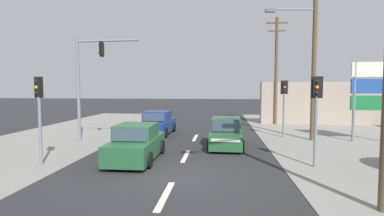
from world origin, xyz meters
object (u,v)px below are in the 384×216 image
(utility_pole_background_right, at_px, (276,69))
(hatchback_crossing_left, at_px, (226,134))
(shopping_plaza_sign, at_px, (370,90))
(traffic_signal_mast, at_px, (87,75))
(sedan_oncoming_near, at_px, (137,144))
(utility_pole_midground_right, at_px, (312,44))
(sedan_oncoming_mid, at_px, (157,124))
(pedestal_signal_left_kerb, at_px, (39,105))
(pedestal_signal_far_median, at_px, (284,99))
(pedestal_signal_right_kerb, at_px, (316,106))

(utility_pole_background_right, xyz_separation_m, hatchback_crossing_left, (-4.31, -10.13, -4.00))
(shopping_plaza_sign, xyz_separation_m, hatchback_crossing_left, (-8.19, -2.28, -2.28))
(traffic_signal_mast, distance_m, hatchback_crossing_left, 8.41)
(traffic_signal_mast, relative_size, shopping_plaza_sign, 1.30)
(shopping_plaza_sign, bearing_deg, sedan_oncoming_near, -155.57)
(utility_pole_midground_right, distance_m, sedan_oncoming_mid, 10.75)
(pedestal_signal_left_kerb, distance_m, hatchback_crossing_left, 8.87)
(utility_pole_background_right, xyz_separation_m, sedan_oncoming_near, (-8.19, -13.33, -4.00))
(utility_pole_background_right, distance_m, pedestal_signal_left_kerb, 18.90)
(utility_pole_background_right, height_order, hatchback_crossing_left, utility_pole_background_right)
(sedan_oncoming_near, bearing_deg, traffic_signal_mast, 136.15)
(traffic_signal_mast, distance_m, sedan_oncoming_near, 6.25)
(utility_pole_background_right, height_order, pedestal_signal_far_median, utility_pole_background_right)
(pedestal_signal_far_median, bearing_deg, utility_pole_background_right, 84.22)
(hatchback_crossing_left, bearing_deg, pedestal_signal_left_kerb, -149.02)
(sedan_oncoming_near, bearing_deg, pedestal_signal_far_median, 40.76)
(utility_pole_background_right, relative_size, pedestal_signal_left_kerb, 2.51)
(traffic_signal_mast, xyz_separation_m, pedestal_signal_left_kerb, (0.32, -5.03, -1.42))
(utility_pole_background_right, xyz_separation_m, pedestal_signal_right_kerb, (-0.90, -13.86, -2.28))
(pedestal_signal_right_kerb, height_order, pedestal_signal_far_median, same)
(hatchback_crossing_left, xyz_separation_m, sedan_oncoming_near, (-3.89, -3.20, 0.00))
(traffic_signal_mast, height_order, sedan_oncoming_mid, traffic_signal_mast)
(utility_pole_background_right, relative_size, hatchback_crossing_left, 2.43)
(sedan_oncoming_near, bearing_deg, shopping_plaza_sign, 24.43)
(sedan_oncoming_mid, bearing_deg, sedan_oncoming_near, -85.09)
(traffic_signal_mast, relative_size, hatchback_crossing_left, 1.63)
(utility_pole_midground_right, distance_m, shopping_plaza_sign, 4.18)
(traffic_signal_mast, xyz_separation_m, pedestal_signal_far_median, (11.40, 2.72, -1.42))
(utility_pole_midground_right, relative_size, traffic_signal_mast, 1.76)
(utility_pole_background_right, bearing_deg, sedan_oncoming_mid, -144.34)
(sedan_oncoming_mid, bearing_deg, pedestal_signal_far_median, -3.94)
(shopping_plaza_sign, bearing_deg, traffic_signal_mast, -173.79)
(pedestal_signal_far_median, height_order, shopping_plaza_sign, shopping_plaza_sign)
(pedestal_signal_right_kerb, bearing_deg, sedan_oncoming_mid, 136.27)
(utility_pole_background_right, distance_m, pedestal_signal_right_kerb, 14.08)
(sedan_oncoming_mid, height_order, hatchback_crossing_left, sedan_oncoming_mid)
(shopping_plaza_sign, relative_size, hatchback_crossing_left, 1.25)
(pedestal_signal_far_median, distance_m, hatchback_crossing_left, 5.16)
(pedestal_signal_left_kerb, bearing_deg, pedestal_signal_far_median, 34.96)
(utility_pole_background_right, bearing_deg, pedestal_signal_left_kerb, -128.85)
(utility_pole_midground_right, xyz_separation_m, traffic_signal_mast, (-12.74, -1.82, -1.81))
(traffic_signal_mast, height_order, pedestal_signal_left_kerb, traffic_signal_mast)
(pedestal_signal_far_median, bearing_deg, sedan_oncoming_near, -139.24)
(pedestal_signal_left_kerb, bearing_deg, sedan_oncoming_near, 19.69)
(pedestal_signal_left_kerb, height_order, sedan_oncoming_near, pedestal_signal_left_kerb)
(pedestal_signal_right_kerb, bearing_deg, traffic_signal_mast, 159.08)
(utility_pole_midground_right, distance_m, sedan_oncoming_near, 11.56)
(traffic_signal_mast, distance_m, shopping_plaza_sign, 16.09)
(utility_pole_background_right, distance_m, shopping_plaza_sign, 8.92)
(utility_pole_background_right, height_order, sedan_oncoming_near, utility_pole_background_right)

